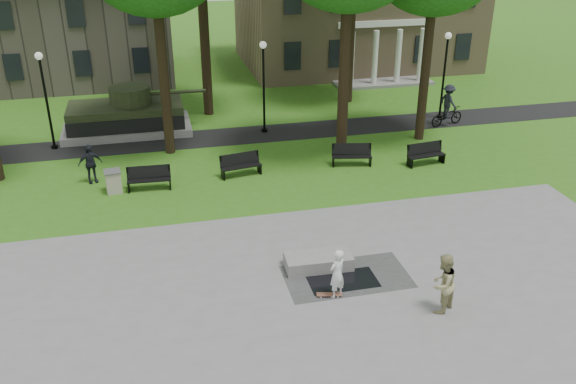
% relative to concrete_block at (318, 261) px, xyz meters
% --- Properties ---
extents(ground, '(120.00, 120.00, 0.00)m').
position_rel_concrete_block_xyz_m(ground, '(0.36, 1.07, -0.24)').
color(ground, '#336317').
rests_on(ground, ground).
extents(plaza, '(22.00, 16.00, 0.02)m').
position_rel_concrete_block_xyz_m(plaza, '(0.36, -3.93, -0.23)').
color(plaza, gray).
rests_on(plaza, ground).
extents(footpath, '(44.00, 2.60, 0.01)m').
position_rel_concrete_block_xyz_m(footpath, '(0.36, 13.07, -0.24)').
color(footpath, black).
rests_on(footpath, ground).
extents(building_right, '(17.00, 12.00, 8.60)m').
position_rel_concrete_block_xyz_m(building_right, '(10.36, 27.07, 4.10)').
color(building_right, '#9E8460').
rests_on(building_right, ground).
extents(building_left, '(15.00, 10.00, 7.20)m').
position_rel_concrete_block_xyz_m(building_left, '(-10.64, 27.57, 3.35)').
color(building_left, '#4C443D').
rests_on(building_left, ground).
extents(lamp_left, '(0.36, 0.36, 4.73)m').
position_rel_concrete_block_xyz_m(lamp_left, '(-9.64, 13.37, 2.55)').
color(lamp_left, black).
rests_on(lamp_left, ground).
extents(lamp_mid, '(0.36, 0.36, 4.73)m').
position_rel_concrete_block_xyz_m(lamp_mid, '(0.86, 13.37, 2.55)').
color(lamp_mid, black).
rests_on(lamp_mid, ground).
extents(lamp_right, '(0.36, 0.36, 4.73)m').
position_rel_concrete_block_xyz_m(lamp_right, '(10.86, 13.37, 2.55)').
color(lamp_right, black).
rests_on(lamp_right, ground).
extents(tank_monument, '(7.45, 3.40, 2.40)m').
position_rel_concrete_block_xyz_m(tank_monument, '(-6.10, 15.07, 0.61)').
color(tank_monument, gray).
rests_on(tank_monument, ground).
extents(puddle, '(2.20, 1.20, 0.00)m').
position_rel_concrete_block_xyz_m(puddle, '(0.53, -0.97, -0.22)').
color(puddle, black).
rests_on(puddle, plaza).
extents(concrete_block, '(2.24, 1.10, 0.45)m').
position_rel_concrete_block_xyz_m(concrete_block, '(0.00, 0.00, 0.00)').
color(concrete_block, gray).
rests_on(concrete_block, plaza).
extents(skateboard, '(0.80, 0.36, 0.07)m').
position_rel_concrete_block_xyz_m(skateboard, '(-0.12, -1.67, -0.19)').
color(skateboard, brown).
rests_on(skateboard, plaza).
extents(skateboarder, '(0.70, 0.63, 1.62)m').
position_rel_concrete_block_xyz_m(skateboarder, '(0.09, -1.70, 0.58)').
color(skateboarder, silver).
rests_on(skateboarder, plaza).
extents(friend_watching, '(1.15, 1.09, 1.87)m').
position_rel_concrete_block_xyz_m(friend_watching, '(2.84, -3.10, 0.71)').
color(friend_watching, tan).
rests_on(friend_watching, plaza).
extents(pedestrian_walker, '(1.09, 0.71, 1.72)m').
position_rel_concrete_block_xyz_m(pedestrian_walker, '(-7.62, 8.80, 0.61)').
color(pedestrian_walker, black).
rests_on(pedestrian_walker, ground).
extents(cyclist, '(2.18, 1.30, 2.25)m').
position_rel_concrete_block_xyz_m(cyclist, '(10.62, 12.11, 0.67)').
color(cyclist, black).
rests_on(cyclist, ground).
extents(park_bench_0, '(1.82, 0.61, 1.00)m').
position_rel_concrete_block_xyz_m(park_bench_0, '(-5.24, 7.53, 0.28)').
color(park_bench_0, black).
rests_on(park_bench_0, ground).
extents(park_bench_1, '(1.85, 0.83, 1.00)m').
position_rel_concrete_block_xyz_m(park_bench_1, '(-1.26, 8.07, 0.28)').
color(park_bench_1, black).
rests_on(park_bench_1, ground).
extents(park_bench_2, '(1.85, 0.88, 1.00)m').
position_rel_concrete_block_xyz_m(park_bench_2, '(3.85, 8.06, 0.28)').
color(park_bench_2, black).
rests_on(park_bench_2, ground).
extents(park_bench_3, '(1.84, 0.74, 1.00)m').
position_rel_concrete_block_xyz_m(park_bench_3, '(7.21, 7.38, 0.28)').
color(park_bench_3, black).
rests_on(park_bench_3, ground).
extents(trash_bin, '(0.74, 0.74, 0.96)m').
position_rel_concrete_block_xyz_m(trash_bin, '(-6.68, 7.56, 0.24)').
color(trash_bin, '#AEA38F').
rests_on(trash_bin, ground).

